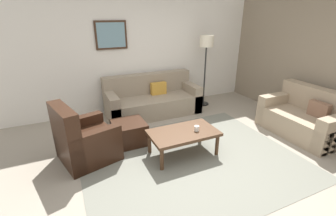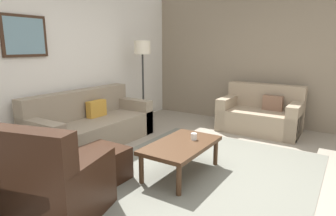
# 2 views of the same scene
# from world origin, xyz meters

# --- Properties ---
(ground_plane) EXTENTS (8.00, 8.00, 0.00)m
(ground_plane) POSITION_xyz_m (0.00, 0.00, 0.00)
(ground_plane) COLOR gray
(rear_partition) EXTENTS (6.00, 0.12, 2.80)m
(rear_partition) POSITION_xyz_m (0.00, 2.60, 1.40)
(rear_partition) COLOR silver
(rear_partition) RESTS_ON ground_plane
(stone_feature_panel) EXTENTS (0.12, 5.20, 2.80)m
(stone_feature_panel) POSITION_xyz_m (3.00, 0.00, 1.40)
(stone_feature_panel) COLOR gray
(stone_feature_panel) RESTS_ON ground_plane
(area_rug) EXTENTS (3.33, 2.68, 0.01)m
(area_rug) POSITION_xyz_m (0.00, 0.00, 0.00)
(area_rug) COLOR slate
(area_rug) RESTS_ON ground_plane
(couch_main) EXTENTS (2.10, 0.90, 0.88)m
(couch_main) POSITION_xyz_m (0.13, 2.10, 0.30)
(couch_main) COLOR gray
(couch_main) RESTS_ON ground_plane
(couch_loveseat) EXTENTS (0.89, 1.45, 0.88)m
(couch_loveseat) POSITION_xyz_m (2.45, -0.11, 0.30)
(couch_loveseat) COLOR gray
(couch_loveseat) RESTS_ON ground_plane
(armchair_leather) EXTENTS (0.98, 0.98, 0.95)m
(armchair_leather) POSITION_xyz_m (-1.54, 0.71, 0.31)
(armchair_leather) COLOR black
(armchair_leather) RESTS_ON ground_plane
(ottoman) EXTENTS (0.56, 0.56, 0.40)m
(ottoman) POSITION_xyz_m (-0.74, 0.93, 0.20)
(ottoman) COLOR black
(ottoman) RESTS_ON ground_plane
(coffee_table) EXTENTS (1.10, 0.64, 0.41)m
(coffee_table) POSITION_xyz_m (-0.04, 0.22, 0.36)
(coffee_table) COLOR #472D1C
(coffee_table) RESTS_ON ground_plane
(cup) EXTENTS (0.08, 0.08, 0.09)m
(cup) POSITION_xyz_m (0.17, 0.15, 0.45)
(cup) COLOR white
(cup) RESTS_ON coffee_table
(lamp_standing) EXTENTS (0.32, 0.32, 1.71)m
(lamp_standing) POSITION_xyz_m (1.52, 2.04, 1.41)
(lamp_standing) COLOR black
(lamp_standing) RESTS_ON ground_plane
(framed_artwork) EXTENTS (0.67, 0.04, 0.59)m
(framed_artwork) POSITION_xyz_m (-0.60, 2.51, 1.75)
(framed_artwork) COLOR #382316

